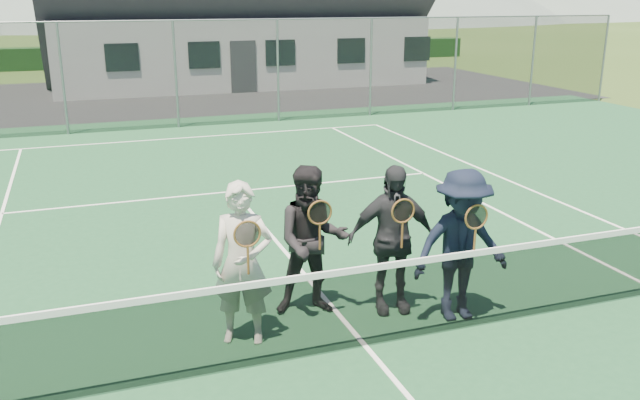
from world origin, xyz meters
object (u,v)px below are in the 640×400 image
at_px(player_b, 312,241).
at_px(player_c, 391,239).
at_px(player_d, 461,246).
at_px(player_a, 242,264).
at_px(tennis_net, 366,303).

height_order(player_b, player_c, same).
relative_size(player_b, player_d, 1.00).
bearing_deg(player_a, player_c, 4.82).
xyz_separation_m(player_c, player_d, (0.66, -0.46, -0.00)).
xyz_separation_m(tennis_net, player_c, (0.64, 0.74, 0.38)).
relative_size(player_a, player_c, 1.00).
bearing_deg(player_d, player_a, 172.96).
bearing_deg(tennis_net, player_a, 153.67).
xyz_separation_m(player_b, player_c, (0.90, -0.26, 0.00)).
xyz_separation_m(tennis_net, player_b, (-0.26, 1.01, 0.38)).
bearing_deg(player_d, tennis_net, -167.73).
height_order(tennis_net, player_c, player_c).
bearing_deg(player_c, player_d, -35.02).
bearing_deg(tennis_net, player_d, 12.27).
bearing_deg(player_c, player_a, -175.18).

